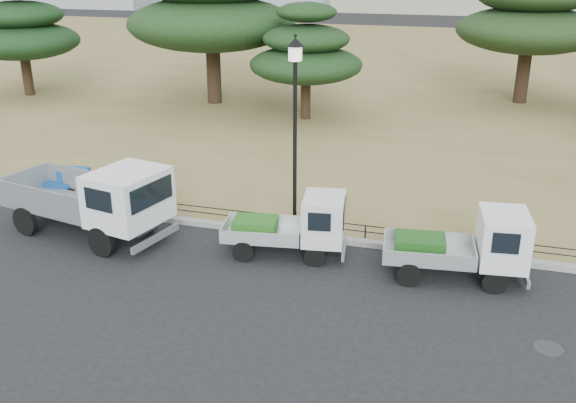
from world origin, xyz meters
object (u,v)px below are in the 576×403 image
(truck_kei_front, at_px, (294,225))
(tarp_pile, at_px, (70,188))
(street_lamp, at_px, (295,104))
(truck_kei_rear, at_px, (466,245))
(truck_large, at_px, (93,197))

(truck_kei_front, distance_m, tarp_pile, 7.88)
(truck_kei_front, distance_m, street_lamp, 3.25)
(street_lamp, height_order, tarp_pile, street_lamp)
(tarp_pile, bearing_deg, truck_kei_rear, -6.81)
(truck_kei_front, relative_size, truck_kei_rear, 0.95)
(street_lamp, bearing_deg, truck_large, -160.99)
(truck_kei_rear, xyz_separation_m, street_lamp, (-4.76, 1.45, 2.88))
(truck_large, height_order, truck_kei_front, truck_large)
(truck_kei_front, xyz_separation_m, tarp_pile, (-7.75, 1.37, -0.23))
(truck_kei_rear, xyz_separation_m, tarp_pile, (-12.13, 1.45, -0.28))
(truck_kei_rear, bearing_deg, truck_kei_front, 172.28)
(truck_large, distance_m, street_lamp, 6.18)
(truck_kei_rear, distance_m, tarp_pile, 12.22)
(tarp_pile, bearing_deg, street_lamp, 0.04)
(truck_large, bearing_deg, truck_kei_front, 16.48)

